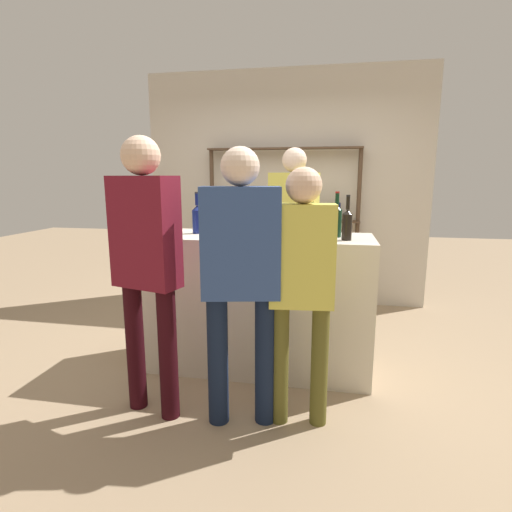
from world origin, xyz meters
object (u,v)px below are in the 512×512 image
at_px(counter_bottle_2, 336,220).
at_px(counter_bottle_4, 347,224).
at_px(cork_jar, 174,227).
at_px(customer_left, 146,255).
at_px(customer_right, 302,277).
at_px(counter_bottle_1, 248,221).
at_px(counter_bottle_0, 269,218).
at_px(server_behind_counter, 293,224).
at_px(customer_center, 241,269).
at_px(ice_bucket, 300,221).
at_px(counter_bottle_3, 197,218).

bearing_deg(counter_bottle_2, counter_bottle_4, -63.32).
relative_size(cork_jar, customer_left, 0.09).
bearing_deg(customer_right, cork_jar, 56.28).
bearing_deg(counter_bottle_1, customer_right, -54.09).
xyz_separation_m(counter_bottle_0, server_behind_counter, (0.13, 0.74, -0.14)).
distance_m(counter_bottle_2, counter_bottle_4, 0.17).
bearing_deg(cork_jar, server_behind_counter, 54.00).
bearing_deg(customer_right, counter_bottle_2, -20.47).
bearing_deg(counter_bottle_4, counter_bottle_2, 116.68).
bearing_deg(customer_right, server_behind_counter, 1.50).
height_order(customer_center, customer_left, customer_left).
height_order(customer_center, server_behind_counter, server_behind_counter).
relative_size(counter_bottle_0, ice_bucket, 1.34).
bearing_deg(ice_bucket, counter_bottle_4, -16.03).
height_order(counter_bottle_0, counter_bottle_2, counter_bottle_2).
bearing_deg(ice_bucket, counter_bottle_0, 142.25).
relative_size(counter_bottle_4, server_behind_counter, 0.18).
relative_size(counter_bottle_3, ice_bucket, 1.39).
relative_size(customer_center, customer_right, 1.07).
distance_m(ice_bucket, customer_left, 1.19).
xyz_separation_m(counter_bottle_1, customer_right, (0.46, -0.64, -0.26)).
relative_size(customer_center, server_behind_counter, 0.94).
bearing_deg(cork_jar, ice_bucket, 10.25).
bearing_deg(customer_right, counter_bottle_1, 30.12).
relative_size(counter_bottle_2, ice_bucket, 1.43).
distance_m(counter_bottle_2, ice_bucket, 0.28).
xyz_separation_m(counter_bottle_4, cork_jar, (-1.30, -0.07, -0.04)).
bearing_deg(server_behind_counter, counter_bottle_1, -1.11).
relative_size(counter_bottle_2, server_behind_counter, 0.19).
bearing_deg(customer_left, customer_center, -74.23).
relative_size(counter_bottle_0, counter_bottle_3, 0.97).
relative_size(counter_bottle_0, customer_center, 0.19).
xyz_separation_m(counter_bottle_1, counter_bottle_3, (-0.45, 0.12, 0.01)).
distance_m(counter_bottle_0, counter_bottle_2, 0.57).
distance_m(counter_bottle_1, customer_center, 0.73).
height_order(cork_jar, customer_center, customer_center).
height_order(cork_jar, customer_left, customer_left).
bearing_deg(customer_center, counter_bottle_4, -55.20).
xyz_separation_m(counter_bottle_0, cork_jar, (-0.68, -0.38, -0.04)).
bearing_deg(counter_bottle_0, ice_bucket, -37.75).
bearing_deg(counter_bottle_0, counter_bottle_4, -26.52).
bearing_deg(customer_right, counter_bottle_4, -29.88).
height_order(customer_right, customer_left, customer_left).
bearing_deg(customer_center, customer_right, -92.97).
xyz_separation_m(counter_bottle_2, counter_bottle_3, (-1.11, -0.01, -0.01)).
xyz_separation_m(counter_bottle_1, customer_left, (-0.50, -0.69, -0.15)).
bearing_deg(customer_left, counter_bottle_1, -20.52).
bearing_deg(server_behind_counter, customer_center, 7.54).
bearing_deg(counter_bottle_2, cork_jar, -169.83).
bearing_deg(customer_center, ice_bucket, -31.99).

